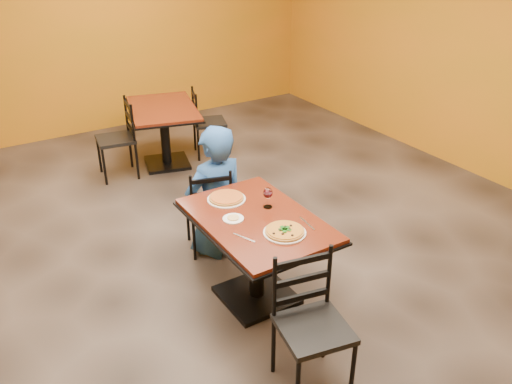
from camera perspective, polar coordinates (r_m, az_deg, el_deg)
floor at (r=4.77m, az=-3.14°, el=-8.02°), size 7.00×8.00×0.01m
wall_back at (r=7.76m, az=-18.67°, el=16.68°), size 7.00×0.01×3.00m
wall_right at (r=6.47m, az=25.51°, el=13.58°), size 0.01×8.00×3.00m
table_main at (r=4.10m, az=0.09°, el=-5.13°), size 0.83×1.23×0.75m
table_second at (r=6.58m, az=-9.86°, el=7.37°), size 1.06×1.33×0.75m
chair_main_near at (r=3.45m, az=6.23°, el=-14.48°), size 0.50×0.50×0.94m
chair_main_far at (r=4.84m, az=-5.13°, el=-1.67°), size 0.47×0.47×0.85m
chair_second_left at (r=6.42m, az=-14.87°, el=5.45°), size 0.47×0.47×0.92m
chair_second_right at (r=6.86m, az=-5.02°, el=7.45°), size 0.50×0.50×0.87m
diner at (r=4.74m, az=-4.40°, el=0.23°), size 0.63×0.44×1.21m
plate_main at (r=3.82m, az=3.10°, el=-4.39°), size 0.31×0.31×0.01m
pizza_main at (r=3.81m, az=3.11°, el=-4.18°), size 0.28×0.28×0.02m
plate_far at (r=4.26m, az=-3.20°, el=-0.77°), size 0.31×0.31×0.01m
pizza_far at (r=4.25m, az=-3.21°, el=-0.58°), size 0.28×0.28×0.02m
side_plate at (r=3.99m, az=-2.46°, el=-2.89°), size 0.16×0.16×0.01m
dip at (r=3.98m, az=-2.47°, el=-2.78°), size 0.09×0.09×0.01m
wine_glass at (r=4.11m, az=1.28°, el=-0.52°), size 0.08×0.08×0.18m
fork at (r=3.76m, az=-1.30°, el=-4.93°), size 0.08×0.18×0.00m
knife at (r=3.95m, az=5.51°, el=-3.36°), size 0.03×0.21×0.00m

